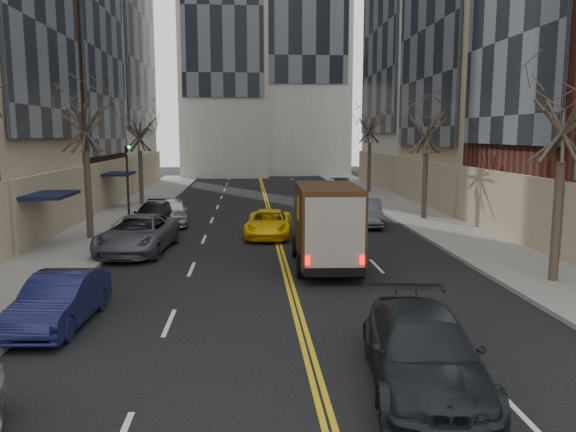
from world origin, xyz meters
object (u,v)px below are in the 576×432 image
Objects in this scene: observer_sedan at (423,352)px; pedestrian at (318,231)px; ups_truck at (326,226)px; taxi at (269,223)px.

pedestrian is (-0.35, 14.00, 0.00)m from observer_sedan.
ups_truck reaches higher than taxi.
ups_truck is at bearing -68.51° from taxi.
ups_truck is at bearing 166.82° from pedestrian.
observer_sedan is 14.00m from pedestrian.
observer_sedan is at bearing -85.24° from ups_truck.
observer_sedan is (0.49, -10.27, -0.83)m from ups_truck.
ups_truck reaches higher than observer_sedan.
taxi is (-2.43, 16.86, -0.11)m from observer_sedan.
ups_truck is 10.32m from observer_sedan.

